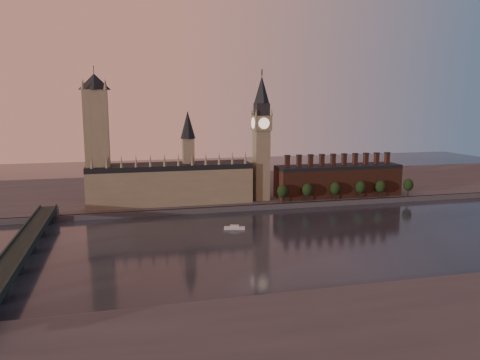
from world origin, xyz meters
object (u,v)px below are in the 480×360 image
object	(u,v)px
river_boat	(234,228)
big_ben	(261,137)
westminster_bridge	(21,251)
victoria_tower	(97,136)

from	to	relation	value
river_boat	big_ben	bearing A→B (deg)	75.44
big_ben	river_boat	distance (m)	99.29
westminster_bridge	river_boat	world-z (taller)	westminster_bridge
westminster_bridge	victoria_tower	bearing A→B (deg)	73.44
victoria_tower	big_ben	size ratio (longest dim) A/B	1.01
victoria_tower	westminster_bridge	world-z (taller)	victoria_tower
big_ben	river_boat	bearing A→B (deg)	-119.17
victoria_tower	westminster_bridge	distance (m)	133.21
big_ben	westminster_bridge	size ratio (longest dim) A/B	0.54
big_ben	victoria_tower	bearing A→B (deg)	177.80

